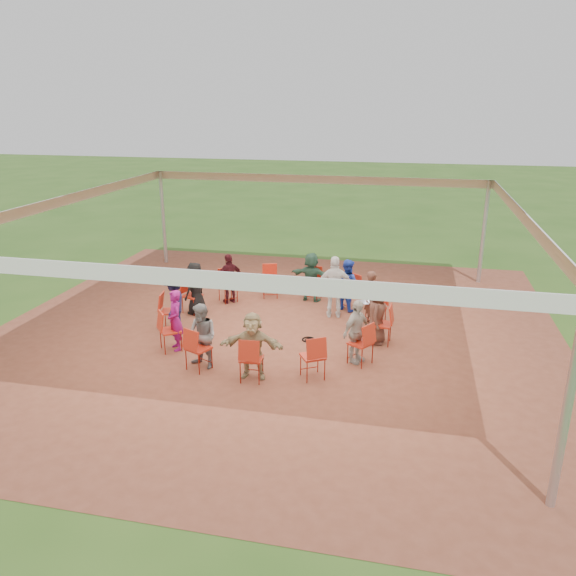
% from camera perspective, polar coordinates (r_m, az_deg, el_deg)
% --- Properties ---
extents(ground, '(80.00, 80.00, 0.00)m').
position_cam_1_polar(ground, '(13.17, -1.30, -4.42)').
color(ground, '#2E5219').
rests_on(ground, ground).
extents(dirt_patch, '(13.00, 13.00, 0.00)m').
position_cam_1_polar(dirt_patch, '(13.17, -1.30, -4.39)').
color(dirt_patch, brown).
rests_on(dirt_patch, ground).
extents(tent, '(10.33, 10.33, 3.00)m').
position_cam_1_polar(tent, '(12.45, -1.37, 5.71)').
color(tent, '#B2B2B7').
rests_on(tent, ground).
extents(chair_0, '(0.57, 0.56, 0.90)m').
position_cam_1_polar(chair_0, '(13.62, 8.93, -1.83)').
color(chair_0, red).
rests_on(chair_0, ground).
extents(chair_1, '(0.60, 0.61, 0.90)m').
position_cam_1_polar(chair_1, '(14.55, 6.36, -0.39)').
color(chair_1, red).
rests_on(chair_1, ground).
extents(chair_2, '(0.49, 0.51, 0.90)m').
position_cam_1_polar(chair_2, '(15.15, 2.54, 0.47)').
color(chair_2, red).
rests_on(chair_2, ground).
extents(chair_3, '(0.53, 0.54, 0.90)m').
position_cam_1_polar(chair_3, '(15.32, -1.83, 0.69)').
color(chair_3, red).
rests_on(chair_3, ground).
extents(chair_4, '(0.61, 0.61, 0.90)m').
position_cam_1_polar(chair_4, '(15.05, -6.12, 0.26)').
color(chair_4, red).
rests_on(chair_4, ground).
extents(chair_5, '(0.55, 0.53, 0.90)m').
position_cam_1_polar(chair_5, '(14.37, -9.71, -0.79)').
color(chair_5, red).
rests_on(chair_5, ground).
extents(chair_6, '(0.51, 0.49, 0.90)m').
position_cam_1_polar(chair_6, '(13.38, -11.88, -2.37)').
color(chair_6, red).
rests_on(chair_6, ground).
extents(chair_7, '(0.61, 0.60, 0.90)m').
position_cam_1_polar(chair_7, '(12.29, -11.87, -4.28)').
color(chair_7, red).
rests_on(chair_7, ground).
extents(chair_8, '(0.56, 0.57, 0.90)m').
position_cam_1_polar(chair_8, '(11.33, -9.08, -6.10)').
color(chair_8, red).
rests_on(chair_8, ground).
extents(chair_9, '(0.44, 0.46, 0.90)m').
position_cam_1_polar(chair_9, '(10.79, -3.73, -7.18)').
color(chair_9, red).
rests_on(chair_9, ground).
extents(chair_10, '(0.59, 0.59, 0.90)m').
position_cam_1_polar(chair_10, '(10.86, 2.53, -6.98)').
color(chair_10, red).
rests_on(chair_10, ground).
extents(chair_11, '(0.59, 0.59, 0.90)m').
position_cam_1_polar(chair_11, '(11.52, 7.37, -5.60)').
color(chair_11, red).
rests_on(chair_11, ground).
extents(chair_12, '(0.47, 0.45, 0.90)m').
position_cam_1_polar(chair_12, '(12.53, 9.49, -3.68)').
color(chair_12, red).
rests_on(chair_12, ground).
extents(person_seated_0, '(0.49, 0.57, 1.33)m').
position_cam_1_polar(person_seated_0, '(13.51, 8.49, -0.98)').
color(person_seated_0, '#533125').
rests_on(person_seated_0, ground).
extents(person_seated_1, '(0.74, 0.69, 1.33)m').
position_cam_1_polar(person_seated_1, '(14.40, 6.05, 0.35)').
color(person_seated_1, '#2340B8').
rests_on(person_seated_1, ground).
extents(person_seated_2, '(1.30, 0.68, 1.33)m').
position_cam_1_polar(person_seated_2, '(14.97, 2.39, 1.14)').
color(person_seated_2, '#2C5540').
rests_on(person_seated_2, ground).
extents(person_seated_3, '(0.84, 0.83, 1.33)m').
position_cam_1_polar(person_seated_3, '(14.88, -5.95, 0.95)').
color(person_seated_3, '#3B0F14').
rests_on(person_seated_3, ground).
extents(person_seated_4, '(0.54, 0.73, 1.33)m').
position_cam_1_polar(person_seated_4, '(14.22, -9.38, -0.03)').
color(person_seated_4, black).
rests_on(person_seated_4, ground).
extents(person_seated_5, '(0.57, 0.92, 1.33)m').
position_cam_1_polar(person_seated_5, '(13.28, -11.44, -1.49)').
color(person_seated_5, '#191940').
rests_on(person_seated_5, ground).
extents(person_seated_6, '(0.55, 0.58, 1.33)m').
position_cam_1_polar(person_seated_6, '(12.23, -11.39, -3.23)').
color(person_seated_6, '#8C1168').
rests_on(person_seated_6, ground).
extents(person_seated_7, '(0.74, 0.61, 1.33)m').
position_cam_1_polar(person_seated_7, '(11.32, -8.70, -4.88)').
color(person_seated_7, gray).
rests_on(person_seated_7, ground).
extents(person_seated_8, '(1.26, 0.53, 1.33)m').
position_cam_1_polar(person_seated_8, '(10.81, -3.61, -5.85)').
color(person_seated_8, tan).
rests_on(person_seated_8, ground).
extents(person_seated_9, '(0.75, 0.87, 1.33)m').
position_cam_1_polar(person_seated_9, '(11.49, 6.94, -4.43)').
color(person_seated_9, '#B9B1A4').
rests_on(person_seated_9, ground).
extents(person_seated_10, '(0.40, 0.67, 1.33)m').
position_cam_1_polar(person_seated_10, '(12.46, 9.00, -2.68)').
color(person_seated_10, '#533125').
rests_on(person_seated_10, ground).
extents(standing_person, '(0.98, 0.62, 1.56)m').
position_cam_1_polar(standing_person, '(13.82, 4.79, 0.10)').
color(standing_person, silver).
rests_on(standing_person, ground).
extents(cable_coil, '(0.36, 0.36, 0.03)m').
position_cam_1_polar(cable_coil, '(12.67, 2.16, -5.28)').
color(cable_coil, black).
rests_on(cable_coil, ground).
extents(laptop, '(0.35, 0.39, 0.21)m').
position_cam_1_polar(laptop, '(13.47, 7.83, -1.20)').
color(laptop, '#B7B7BC').
rests_on(laptop, ground).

